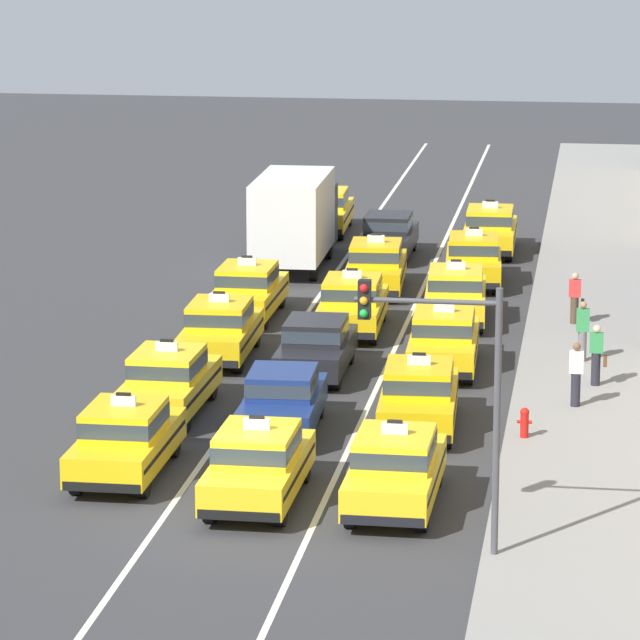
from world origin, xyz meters
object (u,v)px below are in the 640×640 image
object	(u,v)px
pedestrian_near_crosswalk	(583,331)
taxi_right_sixth	(490,229)
taxi_left_third	(220,329)
taxi_center_fifth	(376,266)
pedestrian_by_storefront	(576,374)
fire_hydrant	(525,421)
sedan_center_third	(316,345)
sedan_center_second	(282,399)
taxi_center_fourth	(352,303)
taxi_right_second	(419,395)
box_truck_left_fifth	(295,216)
sedan_center_sixth	(388,234)
taxi_center_nearest	(258,463)
taxi_left_sixth	(325,210)
taxi_right_fourth	(456,294)
taxi_left_fourth	(248,290)
taxi_left_nearest	(125,438)
taxi_left_second	(168,380)
pedestrian_trailing	(597,355)
traffic_light_pole	(448,371)
taxi_right_third	(444,339)
pedestrian_mid_block	(575,298)
taxi_right_fifth	(474,259)
taxi_right_nearest	(395,468)

from	to	relation	value
pedestrian_near_crosswalk	taxi_right_sixth	bearing A→B (deg)	102.24
taxi_left_third	taxi_center_fifth	size ratio (longest dim) A/B	0.99
pedestrian_near_crosswalk	pedestrian_by_storefront	distance (m)	4.77
fire_hydrant	sedan_center_third	bearing A→B (deg)	135.98
sedan_center_second	taxi_center_fourth	size ratio (longest dim) A/B	0.95
taxi_left_third	taxi_right_second	world-z (taller)	same
sedan_center_second	taxi_right_second	size ratio (longest dim) A/B	0.94
box_truck_left_fifth	sedan_center_sixth	distance (m)	3.75
taxi_center_fifth	taxi_center_nearest	bearing A→B (deg)	-89.85
taxi_left_third	taxi_left_sixth	distance (m)	20.24
sedan_center_third	taxi_right_fourth	world-z (taller)	taxi_right_fourth
taxi_left_fourth	fire_hydrant	distance (m)	15.32
taxi_left_nearest	taxi_left_second	xyz separation A→B (m)	(-0.19, 5.18, 0.00)
taxi_left_second	sedan_center_sixth	bearing A→B (deg)	81.60
taxi_left_fourth	taxi_left_sixth	distance (m)	14.96
pedestrian_trailing	traffic_light_pole	bearing A→B (deg)	-101.91
taxi_center_nearest	taxi_right_third	bearing A→B (deg)	76.13
taxi_left_second	pedestrian_mid_block	xyz separation A→B (m)	(9.91, 11.13, 0.04)
box_truck_left_fifth	taxi_center_fifth	size ratio (longest dim) A/B	1.51
taxi_left_fourth	pedestrian_by_storefront	world-z (taller)	taxi_left_fourth
taxi_left_second	taxi_right_second	size ratio (longest dim) A/B	0.99
taxi_left_fourth	sedan_center_sixth	xyz separation A→B (m)	(3.18, 10.24, -0.03)
pedestrian_by_storefront	taxi_center_fifth	bearing A→B (deg)	115.94
taxi_right_second	taxi_right_sixth	size ratio (longest dim) A/B	1.01
sedan_center_second	taxi_right_fourth	bearing A→B (deg)	75.78
taxi_right_sixth	fire_hydrant	xyz separation A→B (m)	(2.28, -24.06, -0.33)
taxi_left_nearest	traffic_light_pole	xyz separation A→B (m)	(7.57, -4.41, 2.94)
taxi_right_sixth	fire_hydrant	distance (m)	24.17
pedestrian_mid_block	taxi_left_fourth	bearing A→B (deg)	-179.94
taxi_right_second	taxi_center_nearest	bearing A→B (deg)	-115.18
traffic_light_pole	taxi_left_fourth	bearing A→B (deg)	110.58
taxi_right_second	taxi_right_third	bearing A→B (deg)	88.97
taxi_right_fifth	taxi_right_sixth	xyz separation A→B (m)	(0.20, 5.65, 0.00)
taxi_right_sixth	taxi_right_fourth	bearing A→B (deg)	-91.77
taxi_left_second	taxi_right_second	world-z (taller)	same
taxi_left_third	sedan_center_second	xyz separation A→B (m)	(2.94, -7.06, -0.03)
taxi_left_second	taxi_right_third	size ratio (longest dim) A/B	0.99
taxi_left_nearest	fire_hydrant	xyz separation A→B (m)	(8.76, 3.89, -0.33)
pedestrian_near_crosswalk	fire_hydrant	xyz separation A→B (m)	(-1.25, -7.78, -0.46)
sedan_center_third	taxi_right_nearest	world-z (taller)	taxi_right_nearest
taxi_left_second	pedestrian_near_crosswalk	bearing A→B (deg)	32.49
sedan_center_sixth	traffic_light_pole	world-z (taller)	traffic_light_pole
taxi_left_third	pedestrian_by_storefront	distance (m)	10.76
taxi_center_fifth	taxi_right_third	xyz separation A→B (m)	(3.05, -10.00, 0.00)
taxi_left_fourth	taxi_right_fifth	distance (m)	8.85
taxi_right_sixth	traffic_light_pole	world-z (taller)	traffic_light_pole
taxi_right_fifth	traffic_light_pole	bearing A→B (deg)	-87.24
pedestrian_near_crosswalk	traffic_light_pole	world-z (taller)	traffic_light_pole
taxi_right_fifth	fire_hydrant	distance (m)	18.59
box_truck_left_fifth	taxi_left_sixth	bearing A→B (deg)	89.42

